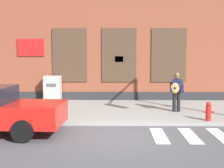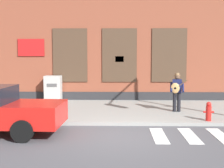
{
  "view_description": "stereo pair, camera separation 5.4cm",
  "coord_description": "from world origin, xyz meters",
  "views": [
    {
      "loc": [
        -0.08,
        -9.37,
        2.53
      ],
      "look_at": [
        -0.27,
        1.8,
        1.47
      ],
      "focal_mm": 50.0,
      "sensor_mm": 36.0,
      "label": 1
    },
    {
      "loc": [
        -0.03,
        -9.37,
        2.53
      ],
      "look_at": [
        -0.27,
        1.8,
        1.47
      ],
      "focal_mm": 50.0,
      "sensor_mm": 36.0,
      "label": 2
    }
  ],
  "objects": [
    {
      "name": "fire_hydrant",
      "position": [
        3.23,
        1.85,
        0.47
      ],
      "size": [
        0.38,
        0.2,
        0.7
      ],
      "color": "red",
      "rests_on": "sidewalk"
    },
    {
      "name": "building_backdrop",
      "position": [
        -0.0,
        9.0,
        4.68
      ],
      "size": [
        28.0,
        4.06,
        9.37
      ],
      "color": "brown",
      "rests_on": "ground"
    },
    {
      "name": "busker",
      "position": [
        2.4,
        3.66,
        1.05
      ],
      "size": [
        0.72,
        0.59,
        1.63
      ],
      "color": "black",
      "rests_on": "sidewalk"
    },
    {
      "name": "sidewalk",
      "position": [
        0.0,
        4.25,
        0.06
      ],
      "size": [
        28.0,
        5.51,
        0.12
      ],
      "color": "gray",
      "rests_on": "ground"
    },
    {
      "name": "ground_plane",
      "position": [
        0.0,
        0.0,
        0.0
      ],
      "size": [
        160.0,
        160.0,
        0.0
      ],
      "primitive_type": "plane",
      "color": "#4C4C51"
    },
    {
      "name": "utility_box",
      "position": [
        -3.43,
        6.56,
        0.78
      ],
      "size": [
        0.84,
        0.61,
        1.31
      ],
      "color": "#ADADA8",
      "rests_on": "sidewalk"
    }
  ]
}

